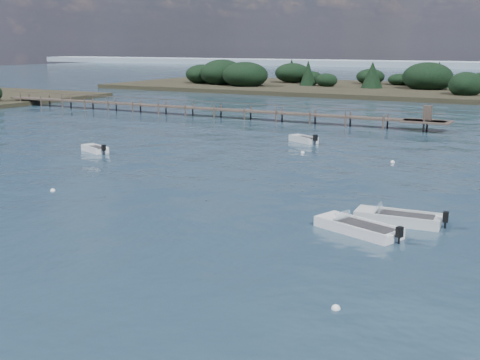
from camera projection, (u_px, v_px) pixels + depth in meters
The scene contains 11 objects.
ground at pixel (414, 117), 75.76m from camera, with size 400.00×400.00×0.00m, color #192B3A.
tender_far_grey at pixel (95, 150), 51.34m from camera, with size 3.24×2.13×1.04m.
tender_far_white at pixel (303, 140), 56.39m from camera, with size 3.32×2.46×1.15m.
dinghy_mid_white_a at pixel (357, 229), 29.36m from camera, with size 4.67×2.95×1.08m.
dinghy_mid_white_b at pixel (397, 220), 30.90m from camera, with size 4.66×1.94×1.14m.
buoy_b at pixel (336, 309), 20.86m from camera, with size 0.32×0.32×0.32m, color white.
buoy_c at pixel (53, 191), 37.64m from camera, with size 0.32×0.32×0.32m, color white.
buoy_e at pixel (303, 153), 50.86m from camera, with size 0.32×0.32×0.32m, color white.
buoy_extra_a at pixel (393, 162), 46.73m from camera, with size 0.32×0.32×0.32m, color white.
jetty at pixel (217, 109), 75.44m from camera, with size 64.50×3.20×3.40m.
distant_haze at pixel (296, 65), 263.35m from camera, with size 280.00×20.00×2.40m, color #8C9EAD.
Camera 1 is at (16.99, -16.92, 8.97)m, focal length 45.00 mm.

